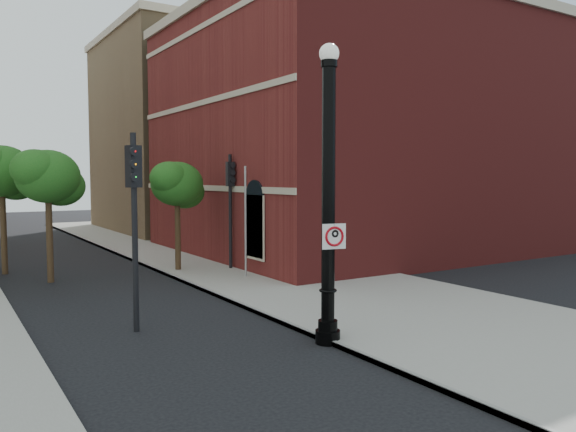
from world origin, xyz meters
TOP-DOWN VIEW (x-y plane):
  - ground at (0.00, 0.00)m, footprint 120.00×120.00m
  - sidewalk_right at (6.00, 10.00)m, footprint 8.00×60.00m
  - curb_edge at (2.05, 10.00)m, footprint 0.10×60.00m
  - brick_wall_building at (16.00, 14.00)m, footprint 22.30×16.30m
  - bg_building_tan_b at (16.00, 30.00)m, footprint 22.00×14.00m
  - lamppost at (2.08, 0.14)m, footprint 0.60×0.60m
  - no_parking_sign at (2.12, -0.04)m, footprint 0.59×0.16m
  - traffic_signal_left at (-1.52, 3.63)m, footprint 0.38×0.45m
  - traffic_signal_right at (4.80, 10.85)m, footprint 0.34×0.42m
  - utility_pole at (4.40, 8.73)m, footprint 0.09×0.09m
  - street_tree_a at (-2.17, 12.17)m, footprint 2.80×2.53m
  - street_tree_b at (-3.45, 15.13)m, footprint 2.95×2.66m
  - street_tree_c at (2.79, 11.74)m, footprint 2.58×2.33m

SIDE VIEW (x-z plane):
  - ground at x=0.00m, z-range 0.00..0.00m
  - sidewalk_right at x=6.00m, z-range 0.00..0.12m
  - curb_edge at x=2.05m, z-range 0.00..0.14m
  - utility_pole at x=4.40m, z-range 0.00..4.44m
  - no_parking_sign at x=2.12m, z-range 2.31..2.92m
  - lamppost at x=2.08m, z-range -0.27..6.85m
  - traffic_signal_right at x=4.80m, z-range 0.86..5.83m
  - traffic_signal_left at x=-1.52m, z-range 0.89..6.03m
  - street_tree_c at x=2.79m, z-range 1.34..5.99m
  - street_tree_a at x=-2.17m, z-range 1.45..6.49m
  - street_tree_b at x=-3.45m, z-range 1.53..6.85m
  - brick_wall_building at x=16.00m, z-range 0.01..12.51m
  - bg_building_tan_b at x=16.00m, z-range 0.00..14.00m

